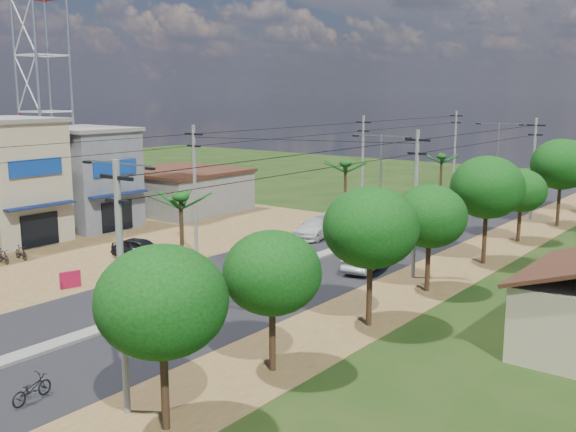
# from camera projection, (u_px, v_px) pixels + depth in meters

# --- Properties ---
(ground) EXTENTS (160.00, 160.00, 0.00)m
(ground) POSITION_uv_depth(u_px,v_px,m) (125.00, 323.00, 33.04)
(ground) COLOR black
(ground) RESTS_ON ground
(road) EXTENTS (12.00, 110.00, 0.04)m
(road) POSITION_uv_depth(u_px,v_px,m) (304.00, 262.00, 44.77)
(road) COLOR black
(road) RESTS_ON ground
(median) EXTENTS (1.00, 90.00, 0.18)m
(median) POSITION_uv_depth(u_px,v_px,m) (329.00, 253.00, 47.11)
(median) COLOR #605E56
(median) RESTS_ON ground
(dirt_lot_west) EXTENTS (18.00, 46.00, 0.04)m
(dirt_lot_west) POSITION_uv_depth(u_px,v_px,m) (77.00, 250.00, 48.23)
(dirt_lot_west) COLOR #53401C
(dirt_lot_west) RESTS_ON ground
(dirt_shoulder_east) EXTENTS (5.00, 90.00, 0.03)m
(dirt_shoulder_east) POSITION_uv_depth(u_px,v_px,m) (420.00, 284.00, 39.71)
(dirt_shoulder_east) COLOR #53401C
(dirt_shoulder_east) RESTS_ON ground
(shophouse_cream) EXTENTS (9.00, 6.40, 9.30)m
(shophouse_cream) POSITION_uv_depth(u_px,v_px,m) (6.00, 180.00, 50.76)
(shophouse_cream) COLOR tan
(shophouse_cream) RESTS_ON ground
(shophouse_grey) EXTENTS (9.00, 6.40, 8.30)m
(shophouse_grey) POSITION_uv_depth(u_px,v_px,m) (85.00, 177.00, 56.32)
(shophouse_grey) COLOR #515359
(shophouse_grey) RESTS_ON ground
(low_shed) EXTENTS (10.40, 10.40, 3.95)m
(low_shed) POSITION_uv_depth(u_px,v_px,m) (181.00, 190.00, 63.96)
(low_shed) COLOR #605E56
(low_shed) RESTS_ON ground
(tree_east_a) EXTENTS (4.40, 4.40, 6.37)m
(tree_east_a) POSITION_uv_depth(u_px,v_px,m) (162.00, 302.00, 21.87)
(tree_east_a) COLOR black
(tree_east_a) RESTS_ON ground
(tree_east_b) EXTENTS (4.00, 4.00, 5.83)m
(tree_east_b) POSITION_uv_depth(u_px,v_px,m) (272.00, 273.00, 26.75)
(tree_east_b) COLOR black
(tree_east_b) RESTS_ON ground
(tree_east_c) EXTENTS (4.60, 4.60, 6.83)m
(tree_east_c) POSITION_uv_depth(u_px,v_px,m) (371.00, 228.00, 31.85)
(tree_east_c) COLOR black
(tree_east_c) RESTS_ON ground
(tree_east_d) EXTENTS (4.20, 4.20, 6.13)m
(tree_east_d) POSITION_uv_depth(u_px,v_px,m) (430.00, 216.00, 37.60)
(tree_east_d) COLOR black
(tree_east_d) RESTS_ON ground
(tree_east_e) EXTENTS (4.80, 4.80, 7.14)m
(tree_east_e) POSITION_uv_depth(u_px,v_px,m) (487.00, 187.00, 43.60)
(tree_east_e) COLOR black
(tree_east_e) RESTS_ON ground
(tree_east_f) EXTENTS (3.80, 3.80, 5.52)m
(tree_east_f) POSITION_uv_depth(u_px,v_px,m) (521.00, 191.00, 50.32)
(tree_east_f) COLOR black
(tree_east_f) RESTS_ON ground
(tree_east_g) EXTENTS (5.00, 5.00, 7.38)m
(tree_east_g) POSITION_uv_depth(u_px,v_px,m) (561.00, 164.00, 55.98)
(tree_east_g) COLOR black
(tree_east_g) RESTS_ON ground
(palm_median_near) EXTENTS (2.00, 2.00, 6.15)m
(palm_median_near) POSITION_uv_depth(u_px,v_px,m) (181.00, 202.00, 35.16)
(palm_median_near) COLOR black
(palm_median_near) RESTS_ON ground
(palm_median_mid) EXTENTS (2.00, 2.00, 6.55)m
(palm_median_mid) POSITION_uv_depth(u_px,v_px,m) (346.00, 168.00, 47.61)
(palm_median_mid) COLOR black
(palm_median_mid) RESTS_ON ground
(palm_median_far) EXTENTS (2.00, 2.00, 5.85)m
(palm_median_far) POSITION_uv_depth(u_px,v_px,m) (442.00, 159.00, 60.24)
(palm_median_far) COLOR black
(palm_median_far) RESTS_ON ground
(streetlight_near) EXTENTS (5.10, 0.18, 8.00)m
(streetlight_near) POSITION_uv_depth(u_px,v_px,m) (120.00, 228.00, 32.17)
(streetlight_near) COLOR gray
(streetlight_near) RESTS_ON ground
(streetlight_mid) EXTENTS (5.10, 0.18, 8.00)m
(streetlight_mid) POSITION_uv_depth(u_px,v_px,m) (380.00, 176.00, 51.72)
(streetlight_mid) COLOR gray
(streetlight_mid) RESTS_ON ground
(streetlight_far) EXTENTS (5.10, 0.18, 8.00)m
(streetlight_far) POSITION_uv_depth(u_px,v_px,m) (498.00, 153.00, 71.28)
(streetlight_far) COLOR gray
(streetlight_far) RESTS_ON ground
(utility_pole_w_b) EXTENTS (1.60, 0.24, 9.00)m
(utility_pole_w_b) POSITION_uv_depth(u_px,v_px,m) (195.00, 188.00, 45.73)
(utility_pole_w_b) COLOR #605E56
(utility_pole_w_b) RESTS_ON ground
(utility_pole_w_c) EXTENTS (1.60, 0.24, 9.00)m
(utility_pole_w_c) POSITION_uv_depth(u_px,v_px,m) (363.00, 161.00, 62.94)
(utility_pole_w_c) COLOR #605E56
(utility_pole_w_c) RESTS_ON ground
(utility_pole_w_d) EXTENTS (1.60, 0.24, 9.00)m
(utility_pole_w_d) POSITION_uv_depth(u_px,v_px,m) (455.00, 147.00, 79.37)
(utility_pole_w_d) COLOR #605E56
(utility_pole_w_d) RESTS_ON ground
(utility_pole_e_a) EXTENTS (1.60, 0.24, 9.00)m
(utility_pole_e_a) POSITION_uv_depth(u_px,v_px,m) (122.00, 283.00, 23.01)
(utility_pole_e_a) COLOR #605E56
(utility_pole_e_a) RESTS_ON ground
(utility_pole_e_b) EXTENTS (1.60, 0.24, 9.00)m
(utility_pole_e_b) POSITION_uv_depth(u_px,v_px,m) (415.00, 201.00, 40.22)
(utility_pole_e_b) COLOR #605E56
(utility_pole_e_b) RESTS_ON ground
(utility_pole_e_c) EXTENTS (1.60, 0.24, 9.00)m
(utility_pole_e_c) POSITION_uv_depth(u_px,v_px,m) (533.00, 168.00, 57.43)
(utility_pole_e_c) COLOR #605E56
(utility_pole_e_c) RESTS_ON ground
(car_silver_mid) EXTENTS (2.43, 4.79, 1.51)m
(car_silver_mid) POSITION_uv_depth(u_px,v_px,m) (366.00, 259.00, 42.60)
(car_silver_mid) COLOR #93969A
(car_silver_mid) RESTS_ON ground
(car_white_far) EXTENTS (2.48, 5.56, 1.58)m
(car_white_far) POSITION_uv_depth(u_px,v_px,m) (319.00, 227.00, 52.40)
(car_white_far) COLOR #B3B3AE
(car_white_far) RESTS_ON ground
(car_parked_dark) EXTENTS (4.44, 2.40, 1.44)m
(car_parked_dark) POSITION_uv_depth(u_px,v_px,m) (141.00, 249.00, 45.43)
(car_parked_dark) COLOR black
(car_parked_dark) RESTS_ON ground
(moto_rider_east) EXTENTS (0.93, 1.86, 0.94)m
(moto_rider_east) POSITION_uv_depth(u_px,v_px,m) (32.00, 390.00, 24.61)
(moto_rider_east) COLOR black
(moto_rider_east) RESTS_ON ground
(moto_rider_west_a) EXTENTS (0.80, 1.64, 0.83)m
(moto_rider_west_a) POSITION_uv_depth(u_px,v_px,m) (280.00, 248.00, 47.05)
(moto_rider_west_a) COLOR black
(moto_rider_west_a) RESTS_ON ground
(moto_rider_west_b) EXTENTS (0.92, 1.80, 1.04)m
(moto_rider_west_b) POSITION_uv_depth(u_px,v_px,m) (398.00, 219.00, 57.47)
(moto_rider_west_b) COLOR black
(moto_rider_west_b) RESTS_ON ground
(roadside_sign) EXTENTS (0.44, 1.20, 1.02)m
(roadside_sign) POSITION_uv_depth(u_px,v_px,m) (70.00, 280.00, 38.82)
(roadside_sign) COLOR maroon
(roadside_sign) RESTS_ON ground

